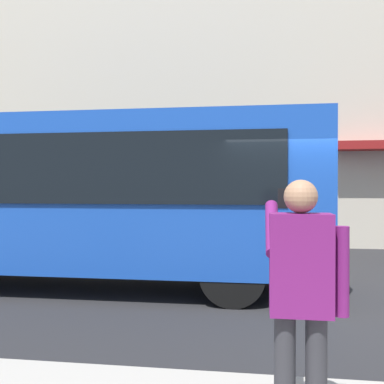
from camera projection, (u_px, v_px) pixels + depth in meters
The scene contains 4 objects.
ground_plane at pixel (307, 299), 7.35m from camera, with size 60.00×60.00×0.00m, color #232326.
building_facade_far at pixel (286, 52), 14.02m from camera, with size 28.00×1.55×12.00m.
red_bus at pixel (72, 194), 8.34m from camera, with size 9.05×2.54×3.08m.
pedestrian_photographer at pixel (301, 288), 2.96m from camera, with size 0.53×0.52×1.70m.
Camera 1 is at (0.74, 7.53, 1.80)m, focal length 42.47 mm.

